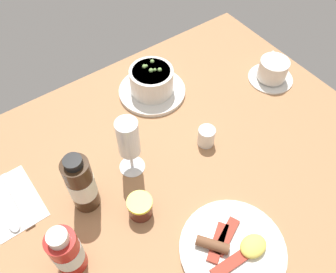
{
  "coord_description": "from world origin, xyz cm",
  "views": [
    {
      "loc": [
        28.09,
        37.98,
        75.3
      ],
      "look_at": [
        -3.22,
        -5.93,
        4.45
      ],
      "focal_mm": 38.27,
      "sensor_mm": 36.0,
      "label": 1
    }
  ],
  "objects_px": {
    "porridge_bowl": "(152,82)",
    "sauce_bottle_red": "(67,251)",
    "coffee_cup": "(273,71)",
    "jam_jar": "(140,207)",
    "breakfast_plate": "(233,249)",
    "creamer_jug": "(207,136)",
    "sauce_bottle_brown": "(81,184)",
    "wine_glass": "(128,140)",
    "cutlery_setting": "(12,203)"
  },
  "relations": [
    {
      "from": "coffee_cup",
      "to": "jam_jar",
      "type": "height_order",
      "value": "coffee_cup"
    },
    {
      "from": "breakfast_plate",
      "to": "cutlery_setting",
      "type": "bearing_deg",
      "value": -47.84
    },
    {
      "from": "jam_jar",
      "to": "breakfast_plate",
      "type": "relative_size",
      "value": 0.25
    },
    {
      "from": "sauce_bottle_brown",
      "to": "porridge_bowl",
      "type": "bearing_deg",
      "value": -147.26
    },
    {
      "from": "jam_jar",
      "to": "sauce_bottle_red",
      "type": "relative_size",
      "value": 0.39
    },
    {
      "from": "coffee_cup",
      "to": "creamer_jug",
      "type": "xyz_separation_m",
      "value": [
        0.31,
        0.07,
        -0.01
      ]
    },
    {
      "from": "porridge_bowl",
      "to": "jam_jar",
      "type": "relative_size",
      "value": 3.38
    },
    {
      "from": "coffee_cup",
      "to": "jam_jar",
      "type": "xyz_separation_m",
      "value": [
        0.56,
        0.14,
        -0.01
      ]
    },
    {
      "from": "wine_glass",
      "to": "breakfast_plate",
      "type": "height_order",
      "value": "wine_glass"
    },
    {
      "from": "jam_jar",
      "to": "wine_glass",
      "type": "bearing_deg",
      "value": -113.15
    },
    {
      "from": "creamer_jug",
      "to": "breakfast_plate",
      "type": "height_order",
      "value": "creamer_jug"
    },
    {
      "from": "sauce_bottle_red",
      "to": "breakfast_plate",
      "type": "height_order",
      "value": "sauce_bottle_red"
    },
    {
      "from": "porridge_bowl",
      "to": "cutlery_setting",
      "type": "distance_m",
      "value": 0.48
    },
    {
      "from": "cutlery_setting",
      "to": "jam_jar",
      "type": "bearing_deg",
      "value": 140.62
    },
    {
      "from": "cutlery_setting",
      "to": "sauce_bottle_brown",
      "type": "distance_m",
      "value": 0.19
    },
    {
      "from": "breakfast_plate",
      "to": "jam_jar",
      "type": "bearing_deg",
      "value": -59.5
    },
    {
      "from": "sauce_bottle_red",
      "to": "breakfast_plate",
      "type": "bearing_deg",
      "value": 148.8
    },
    {
      "from": "creamer_jug",
      "to": "sauce_bottle_brown",
      "type": "distance_m",
      "value": 0.34
    },
    {
      "from": "wine_glass",
      "to": "sauce_bottle_brown",
      "type": "relative_size",
      "value": 0.98
    },
    {
      "from": "porridge_bowl",
      "to": "sauce_bottle_red",
      "type": "bearing_deg",
      "value": 37.45
    },
    {
      "from": "cutlery_setting",
      "to": "sauce_bottle_brown",
      "type": "height_order",
      "value": "sauce_bottle_brown"
    },
    {
      "from": "porridge_bowl",
      "to": "coffee_cup",
      "type": "distance_m",
      "value": 0.36
    },
    {
      "from": "sauce_bottle_brown",
      "to": "sauce_bottle_red",
      "type": "distance_m",
      "value": 0.14
    },
    {
      "from": "coffee_cup",
      "to": "wine_glass",
      "type": "relative_size",
      "value": 0.78
    },
    {
      "from": "cutlery_setting",
      "to": "sauce_bottle_brown",
      "type": "xyz_separation_m",
      "value": [
        -0.15,
        0.1,
        0.08
      ]
    },
    {
      "from": "creamer_jug",
      "to": "porridge_bowl",
      "type": "bearing_deg",
      "value": -86.94
    },
    {
      "from": "jam_jar",
      "to": "coffee_cup",
      "type": "bearing_deg",
      "value": -165.83
    },
    {
      "from": "creamer_jug",
      "to": "sauce_bottle_red",
      "type": "distance_m",
      "value": 0.43
    },
    {
      "from": "creamer_jug",
      "to": "jam_jar",
      "type": "distance_m",
      "value": 0.25
    },
    {
      "from": "breakfast_plate",
      "to": "coffee_cup",
      "type": "bearing_deg",
      "value": -143.56
    },
    {
      "from": "creamer_jug",
      "to": "breakfast_plate",
      "type": "xyz_separation_m",
      "value": [
        0.13,
        0.25,
        -0.02
      ]
    },
    {
      "from": "porridge_bowl",
      "to": "jam_jar",
      "type": "bearing_deg",
      "value": 52.11
    },
    {
      "from": "cutlery_setting",
      "to": "breakfast_plate",
      "type": "height_order",
      "value": "breakfast_plate"
    },
    {
      "from": "cutlery_setting",
      "to": "coffee_cup",
      "type": "relative_size",
      "value": 1.28
    },
    {
      "from": "wine_glass",
      "to": "jam_jar",
      "type": "height_order",
      "value": "wine_glass"
    },
    {
      "from": "porridge_bowl",
      "to": "cutlery_setting",
      "type": "xyz_separation_m",
      "value": [
        0.46,
        0.11,
        -0.04
      ]
    },
    {
      "from": "wine_glass",
      "to": "sauce_bottle_red",
      "type": "height_order",
      "value": "wine_glass"
    },
    {
      "from": "coffee_cup",
      "to": "breakfast_plate",
      "type": "bearing_deg",
      "value": 36.44
    },
    {
      "from": "cutlery_setting",
      "to": "breakfast_plate",
      "type": "distance_m",
      "value": 0.51
    },
    {
      "from": "jam_jar",
      "to": "breakfast_plate",
      "type": "distance_m",
      "value": 0.22
    },
    {
      "from": "coffee_cup",
      "to": "jam_jar",
      "type": "distance_m",
      "value": 0.57
    },
    {
      "from": "coffee_cup",
      "to": "breakfast_plate",
      "type": "height_order",
      "value": "coffee_cup"
    },
    {
      "from": "sauce_bottle_red",
      "to": "breakfast_plate",
      "type": "distance_m",
      "value": 0.34
    },
    {
      "from": "porridge_bowl",
      "to": "sauce_bottle_red",
      "type": "distance_m",
      "value": 0.52
    },
    {
      "from": "creamer_jug",
      "to": "sauce_bottle_red",
      "type": "relative_size",
      "value": 0.4
    },
    {
      "from": "sauce_bottle_red",
      "to": "sauce_bottle_brown",
      "type": "bearing_deg",
      "value": -129.88
    },
    {
      "from": "sauce_bottle_brown",
      "to": "sauce_bottle_red",
      "type": "xyz_separation_m",
      "value": [
        0.09,
        0.11,
        -0.02
      ]
    },
    {
      "from": "porridge_bowl",
      "to": "sauce_bottle_red",
      "type": "xyz_separation_m",
      "value": [
        0.41,
        0.31,
        0.02
      ]
    },
    {
      "from": "wine_glass",
      "to": "jam_jar",
      "type": "bearing_deg",
      "value": 66.85
    },
    {
      "from": "jam_jar",
      "to": "sauce_bottle_brown",
      "type": "height_order",
      "value": "sauce_bottle_brown"
    }
  ]
}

